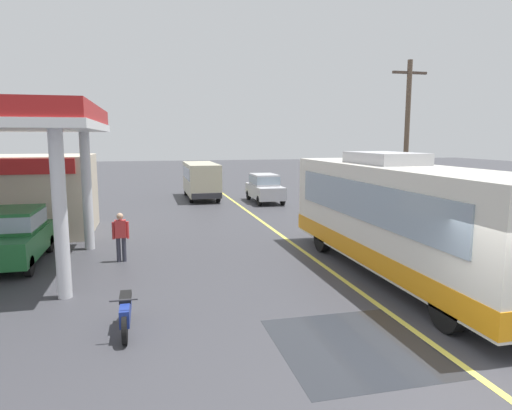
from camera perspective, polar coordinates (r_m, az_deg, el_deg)
The scene contains 10 objects.
ground at distance 27.50m, azimuth -1.82°, elevation -0.25°, with size 120.00×120.00×0.00m, color #38383D.
lane_divider_stripe at distance 22.69m, azimuth 0.74°, elevation -2.07°, with size 0.16×50.00×0.01m, color #D8CC4C.
wet_puddle_patch at distance 9.70m, azimuth 12.34°, elevation -16.90°, with size 3.08×3.32×0.01m, color #26282D.
coach_bus_main at distance 14.17m, azimuth 17.58°, elevation -1.76°, with size 2.60×11.04×3.69m.
car_at_pump at distance 16.89m, azimuth -28.11°, elevation -3.21°, with size 1.70×4.20×1.82m.
minibus_opposing_lane at distance 31.49m, azimuth -6.94°, elevation 3.49°, with size 2.04×6.13×2.44m.
motorcycle_parked_forecourt at distance 10.35m, azimuth -16.07°, elevation -12.75°, with size 0.55×1.80×0.92m.
pedestrian_near_pump at distance 15.87m, azimuth -16.66°, elevation -3.56°, with size 0.55×0.22×1.66m.
car_trailing_behind_bus at distance 29.52m, azimuth 1.08°, elevation 2.33°, with size 1.70×4.20×1.82m.
utility_pole_roadside at distance 23.52m, azimuth 18.41°, elevation 7.90°, with size 1.80×0.24×7.83m.
Camera 1 is at (-5.49, -6.63, 4.11)m, focal length 31.80 mm.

